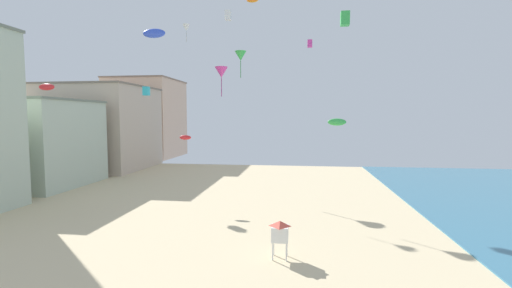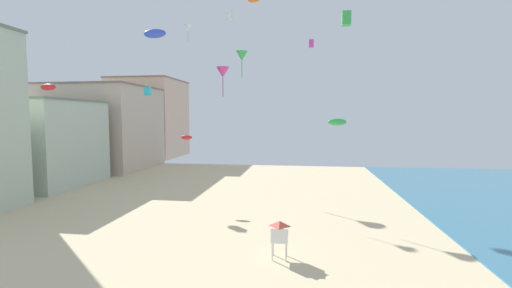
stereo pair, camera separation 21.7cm
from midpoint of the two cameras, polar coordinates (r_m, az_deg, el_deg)
name	(u,v)px [view 2 (the right image)]	position (r m, az deg, el deg)	size (l,w,h in m)	color
boardwalk_hotel_mid	(34,143)	(56.54, -32.84, 0.21)	(14.66, 13.43, 11.90)	#B7C6B2
boardwalk_hotel_far	(104,127)	(69.91, -23.93, 2.55)	(17.01, 16.91, 15.21)	#C6B29E
boardwalk_hotel_distant	(150,118)	(86.88, -17.21, 4.10)	(14.78, 16.00, 18.51)	beige
lifeguard_stand	(280,231)	(23.58, 4.22, -14.29)	(1.10, 1.10, 2.55)	white
kite_green_parafoil	(337,122)	(25.14, 13.58, 3.57)	(1.30, 0.36, 0.51)	green
kite_green_box	(346,18)	(40.82, 14.95, 19.52)	(0.94, 0.94, 1.47)	green
kite_magenta_box	(311,43)	(46.35, 9.32, 16.17)	(0.60, 0.60, 0.94)	#DB3D9E
kite_green_delta	(242,56)	(41.58, -2.22, 14.41)	(1.36, 1.36, 3.09)	green
kite_blue_parafoil	(155,34)	(31.26, -16.27, 17.23)	(1.95, 0.54, 0.76)	blue
kite_magenta_delta	(223,72)	(47.32, -5.40, 11.77)	(1.74, 1.74, 3.96)	#DB3D9E
kite_cyan_box	(148,91)	(44.05, -17.41, 8.39)	(0.68, 0.68, 1.07)	#2DB7CC
kite_orange_parafoil_2	(254,0)	(41.77, -0.24, 22.81)	(1.32, 0.37, 0.51)	orange
kite_white_delta	(188,28)	(49.94, -11.13, 18.43)	(1.02, 1.02, 2.32)	white
kite_white_box	(230,15)	(49.74, -4.27, 20.55)	(0.81, 0.81, 1.27)	white
kite_red_parafoil	(48,87)	(32.89, -31.12, 8.10)	(1.38, 0.38, 0.54)	red
kite_red_parafoil_2	(187,137)	(39.12, -11.31, 1.08)	(1.32, 0.37, 0.51)	red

